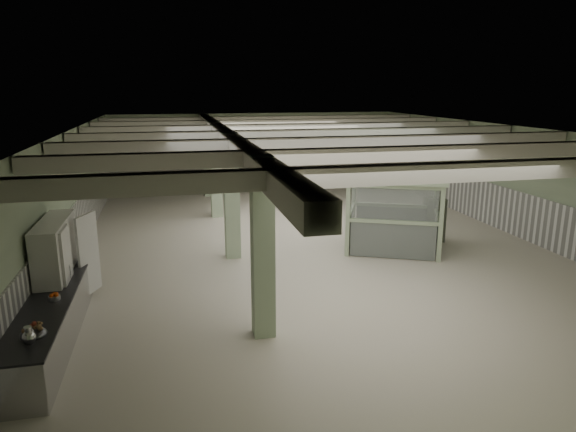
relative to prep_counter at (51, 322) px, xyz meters
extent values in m
plane|color=#BCB5A5|center=(6.54, 5.49, -0.46)|extent=(20.00, 20.00, 0.00)
cube|color=beige|center=(6.54, 5.49, 3.14)|extent=(14.00, 20.00, 0.02)
cube|color=#AEC19A|center=(6.54, 15.49, 1.34)|extent=(14.00, 0.02, 3.60)
cube|color=#AEC19A|center=(6.54, -4.51, 1.34)|extent=(14.00, 0.02, 3.60)
cube|color=#AEC19A|center=(-0.46, 5.49, 1.34)|extent=(0.02, 20.00, 3.60)
cube|color=#AEC19A|center=(13.54, 5.49, 1.34)|extent=(0.02, 20.00, 3.60)
cube|color=white|center=(-0.44, 5.49, 0.29)|extent=(0.05, 19.90, 1.50)
cube|color=white|center=(13.51, 5.49, 0.29)|extent=(0.05, 19.90, 1.50)
cube|color=white|center=(6.54, 15.46, 0.29)|extent=(13.90, 0.05, 1.50)
cube|color=beige|center=(4.04, 5.49, 2.92)|extent=(0.45, 19.90, 0.40)
cube|color=beige|center=(6.54, -2.01, 2.96)|extent=(13.90, 0.35, 0.32)
cube|color=beige|center=(6.54, 0.49, 2.96)|extent=(13.90, 0.35, 0.32)
cube|color=beige|center=(6.54, 2.99, 2.96)|extent=(13.90, 0.35, 0.32)
cube|color=beige|center=(6.54, 5.49, 2.96)|extent=(13.90, 0.35, 0.32)
cube|color=beige|center=(6.54, 7.99, 2.96)|extent=(13.90, 0.35, 0.32)
cube|color=beige|center=(6.54, 10.49, 2.96)|extent=(13.90, 0.35, 0.32)
cube|color=beige|center=(6.54, 12.99, 2.96)|extent=(13.90, 0.35, 0.32)
cube|color=#ACC49E|center=(4.04, -0.51, 1.34)|extent=(0.42, 0.42, 3.60)
cube|color=#ACC49E|center=(4.04, 4.49, 1.34)|extent=(0.42, 0.42, 3.60)
cube|color=#ACC49E|center=(4.04, 9.49, 1.34)|extent=(0.42, 0.42, 3.60)
cube|color=#ACC49E|center=(4.04, 13.49, 1.34)|extent=(0.42, 0.42, 3.60)
cone|color=#2C392A|center=(7.04, 0.49, 2.59)|extent=(0.44, 0.44, 0.22)
cone|color=#2C392A|center=(7.04, 5.99, 2.59)|extent=(0.44, 0.44, 0.22)
cone|color=#2C392A|center=(7.04, 10.99, 2.59)|extent=(0.44, 0.44, 0.22)
cube|color=#B4B4B9|center=(0.00, 0.00, -0.02)|extent=(0.81, 4.83, 0.88)
cube|color=black|center=(0.00, 0.00, 0.43)|extent=(0.85, 4.87, 0.04)
cylinder|color=#B2B2B7|center=(0.11, -0.01, 0.48)|extent=(0.27, 0.27, 0.08)
cube|color=silver|center=(-0.11, 1.49, 0.53)|extent=(0.54, 2.16, 1.98)
cube|color=silver|center=(0.19, 1.00, 0.53)|extent=(0.06, 0.81, 1.88)
cube|color=silver|center=(0.31, 2.07, 0.53)|extent=(0.36, 0.77, 1.88)
cube|color=silver|center=(0.23, 1.00, 0.53)|extent=(0.02, 0.05, 0.30)
cube|color=silver|center=(0.23, 1.98, 0.53)|extent=(0.02, 0.05, 0.30)
cube|color=#ACC19A|center=(7.31, 3.80, 0.62)|extent=(0.16, 0.16, 2.17)
cube|color=#ACC19A|center=(8.21, 5.77, 0.62)|extent=(0.16, 0.16, 2.17)
cube|color=#ACC19A|center=(9.68, 2.71, 0.62)|extent=(0.16, 0.16, 2.17)
cube|color=#ACC19A|center=(10.58, 4.69, 0.62)|extent=(0.16, 0.16, 2.17)
cube|color=#ACC19A|center=(8.94, 4.24, 1.77)|extent=(3.60, 3.39, 0.12)
cube|color=silver|center=(8.49, 3.26, 0.09)|extent=(2.21, 1.06, 1.05)
cube|color=silver|center=(8.49, 3.26, 1.32)|extent=(2.21, 1.06, 1.22)
cube|color=silver|center=(9.40, 5.23, 0.09)|extent=(2.21, 1.06, 1.05)
cube|color=silver|center=(9.40, 5.23, 1.32)|extent=(2.21, 1.06, 1.22)
cube|color=silver|center=(7.76, 4.79, 0.09)|extent=(0.88, 1.82, 1.05)
cube|color=silver|center=(7.76, 4.79, 1.32)|extent=(0.88, 1.82, 1.22)
cube|color=silver|center=(10.13, 3.70, 0.09)|extent=(0.88, 1.82, 1.05)
cube|color=silver|center=(10.13, 3.70, 1.32)|extent=(0.88, 1.82, 1.22)
cube|color=#595F4F|center=(10.56, 4.67, 0.24)|extent=(0.50, 0.68, 1.41)
camera|label=1|loc=(2.40, -9.82, 4.35)|focal=32.00mm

